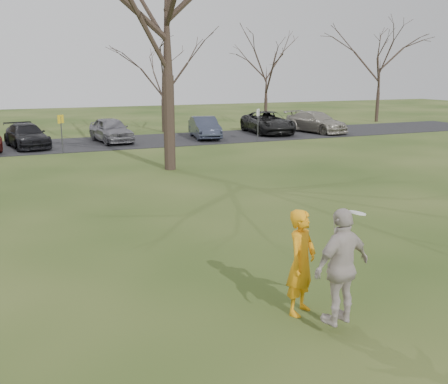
{
  "coord_description": "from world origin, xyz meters",
  "views": [
    {
      "loc": [
        -4.68,
        -7.01,
        4.32
      ],
      "look_at": [
        0.0,
        4.0,
        1.5
      ],
      "focal_mm": 40.76,
      "sensor_mm": 36.0,
      "label": 1
    }
  ],
  "objects_px": {
    "car_3": "(27,136)",
    "player_defender": "(301,262)",
    "catching_play": "(342,267)",
    "big_tree": "(166,8)",
    "car_4": "(111,130)",
    "car_6": "(268,122)",
    "car_5": "(205,128)",
    "car_7": "(316,122)"
  },
  "relations": [
    {
      "from": "car_4",
      "to": "car_5",
      "type": "bearing_deg",
      "value": -12.43
    },
    {
      "from": "player_defender",
      "to": "car_7",
      "type": "distance_m",
      "value": 29.15
    },
    {
      "from": "player_defender",
      "to": "car_3",
      "type": "relative_size",
      "value": 0.42
    },
    {
      "from": "car_5",
      "to": "car_6",
      "type": "bearing_deg",
      "value": 18.4
    },
    {
      "from": "player_defender",
      "to": "car_3",
      "type": "xyz_separation_m",
      "value": [
        -3.7,
        24.38,
        -0.26
      ]
    },
    {
      "from": "car_3",
      "to": "player_defender",
      "type": "bearing_deg",
      "value": -92.04
    },
    {
      "from": "car_4",
      "to": "car_6",
      "type": "height_order",
      "value": "car_6"
    },
    {
      "from": "car_5",
      "to": "car_6",
      "type": "distance_m",
      "value": 5.25
    },
    {
      "from": "catching_play",
      "to": "big_tree",
      "type": "distance_m",
      "value": 16.7
    },
    {
      "from": "car_7",
      "to": "catching_play",
      "type": "height_order",
      "value": "catching_play"
    },
    {
      "from": "player_defender",
      "to": "car_6",
      "type": "relative_size",
      "value": 0.35
    },
    {
      "from": "player_defender",
      "to": "catching_play",
      "type": "bearing_deg",
      "value": -110.85
    },
    {
      "from": "player_defender",
      "to": "car_7",
      "type": "height_order",
      "value": "player_defender"
    },
    {
      "from": "car_5",
      "to": "car_7",
      "type": "relative_size",
      "value": 0.84
    },
    {
      "from": "car_3",
      "to": "car_4",
      "type": "height_order",
      "value": "car_4"
    },
    {
      "from": "player_defender",
      "to": "car_4",
      "type": "distance_m",
      "value": 24.82
    },
    {
      "from": "big_tree",
      "to": "catching_play",
      "type": "bearing_deg",
      "value": -96.71
    },
    {
      "from": "car_6",
      "to": "big_tree",
      "type": "bearing_deg",
      "value": -128.88
    },
    {
      "from": "car_5",
      "to": "car_7",
      "type": "distance_m",
      "value": 8.73
    },
    {
      "from": "car_4",
      "to": "car_5",
      "type": "relative_size",
      "value": 1.05
    },
    {
      "from": "player_defender",
      "to": "catching_play",
      "type": "relative_size",
      "value": 0.98
    },
    {
      "from": "car_3",
      "to": "car_4",
      "type": "distance_m",
      "value": 5.01
    },
    {
      "from": "car_7",
      "to": "big_tree",
      "type": "xyz_separation_m",
      "value": [
        -14.11,
        -9.67,
        6.21
      ]
    },
    {
      "from": "car_3",
      "to": "car_6",
      "type": "height_order",
      "value": "car_6"
    },
    {
      "from": "player_defender",
      "to": "car_5",
      "type": "relative_size",
      "value": 0.45
    },
    {
      "from": "car_4",
      "to": "car_7",
      "type": "xyz_separation_m",
      "value": [
        14.83,
        -0.5,
        -0.02
      ]
    },
    {
      "from": "player_defender",
      "to": "car_6",
      "type": "height_order",
      "value": "player_defender"
    },
    {
      "from": "car_4",
      "to": "car_7",
      "type": "height_order",
      "value": "car_4"
    },
    {
      "from": "car_6",
      "to": "car_3",
      "type": "bearing_deg",
      "value": -171.14
    },
    {
      "from": "car_6",
      "to": "car_5",
      "type": "bearing_deg",
      "value": -164.54
    },
    {
      "from": "player_defender",
      "to": "big_tree",
      "type": "relative_size",
      "value": 0.14
    },
    {
      "from": "car_4",
      "to": "player_defender",
      "type": "bearing_deg",
      "value": -100.59
    },
    {
      "from": "car_6",
      "to": "catching_play",
      "type": "height_order",
      "value": "catching_play"
    },
    {
      "from": "car_6",
      "to": "car_4",
      "type": "bearing_deg",
      "value": -172.07
    },
    {
      "from": "car_3",
      "to": "car_6",
      "type": "relative_size",
      "value": 0.84
    },
    {
      "from": "car_5",
      "to": "big_tree",
      "type": "relative_size",
      "value": 0.31
    },
    {
      "from": "big_tree",
      "to": "car_4",
      "type": "bearing_deg",
      "value": 94.05
    },
    {
      "from": "car_7",
      "to": "catching_play",
      "type": "relative_size",
      "value": 2.59
    },
    {
      "from": "car_7",
      "to": "car_5",
      "type": "bearing_deg",
      "value": 167.0
    },
    {
      "from": "car_3",
      "to": "car_5",
      "type": "relative_size",
      "value": 1.09
    },
    {
      "from": "car_3",
      "to": "big_tree",
      "type": "bearing_deg",
      "value": -70.33
    },
    {
      "from": "car_6",
      "to": "catching_play",
      "type": "xyz_separation_m",
      "value": [
        -12.39,
        -26.04,
        0.39
      ]
    }
  ]
}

